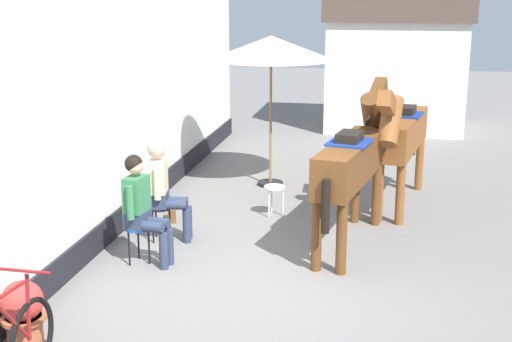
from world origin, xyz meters
TOP-DOWN VIEW (x-y plane):
  - ground_plane at (0.00, 3.00)m, footprint 40.00×40.00m
  - pub_facade_wall at (-2.55, 1.50)m, footprint 0.34×14.00m
  - distant_cottage at (1.40, 9.92)m, footprint 3.40×2.60m
  - seated_visitor_near at (-1.67, 0.40)m, footprint 0.61×0.49m
  - seated_visitor_far at (-1.68, 1.25)m, footprint 0.61×0.49m
  - saddled_horse_near at (0.82, 1.63)m, footprint 0.87×2.97m
  - saddled_horse_far at (1.47, 3.37)m, footprint 0.83×2.97m
  - flower_planter_near at (-2.12, -1.73)m, footprint 0.43×0.43m
  - cafe_parasol at (-0.71, 4.22)m, footprint 2.10×2.10m
  - spare_stool_white at (-0.37, 2.57)m, footprint 0.32×0.32m
  - satchel_bag at (-1.83, 2.04)m, footprint 0.20×0.30m

SIDE VIEW (x-z plane):
  - ground_plane at x=0.00m, z-range 0.00..0.00m
  - satchel_bag at x=-1.83m, z-range 0.00..0.20m
  - flower_planter_near at x=-2.12m, z-range 0.01..0.65m
  - spare_stool_white at x=-0.37m, z-range 0.17..0.63m
  - seated_visitor_near at x=-1.67m, z-range 0.08..1.47m
  - seated_visitor_far at x=-1.68m, z-range 0.08..1.47m
  - saddled_horse_near at x=0.82m, z-range 0.13..2.19m
  - saddled_horse_far at x=1.47m, z-range 0.13..2.19m
  - pub_facade_wall at x=-2.55m, z-range -0.16..3.24m
  - distant_cottage at x=1.40m, z-range 0.05..3.55m
  - cafe_parasol at x=-0.71m, z-range 1.07..3.65m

